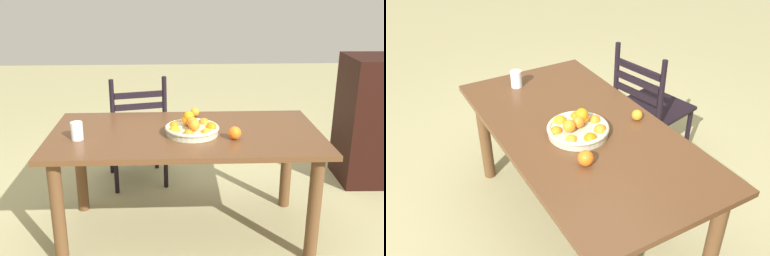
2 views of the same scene
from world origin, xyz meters
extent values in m
plane|color=tan|center=(0.00, 0.00, 0.00)|extent=(12.00, 12.00, 0.00)
cube|color=#57351E|center=(0.00, 0.00, 0.70)|extent=(1.70, 0.88, 0.03)
cylinder|color=brown|center=(-0.75, -0.34, 0.34)|extent=(0.08, 0.08, 0.69)
cylinder|color=brown|center=(0.75, -0.34, 0.34)|extent=(0.08, 0.08, 0.69)
cylinder|color=brown|center=(-0.75, 0.34, 0.34)|extent=(0.08, 0.08, 0.69)
cylinder|color=brown|center=(0.75, 0.34, 0.34)|extent=(0.08, 0.08, 0.69)
cube|color=black|center=(-0.38, 0.84, 0.43)|extent=(0.55, 0.55, 0.03)
cylinder|color=black|center=(-0.23, 1.08, 0.21)|extent=(0.04, 0.04, 0.42)
cylinder|color=black|center=(-0.62, 0.99, 0.21)|extent=(0.04, 0.04, 0.42)
cylinder|color=black|center=(-0.14, 0.69, 0.21)|extent=(0.04, 0.04, 0.42)
cylinder|color=black|center=(-0.53, 0.60, 0.21)|extent=(0.04, 0.04, 0.42)
cylinder|color=black|center=(-0.14, 0.69, 0.69)|extent=(0.04, 0.04, 0.48)
cylinder|color=black|center=(-0.53, 0.60, 0.69)|extent=(0.04, 0.04, 0.48)
cube|color=black|center=(-0.34, 0.64, 0.61)|extent=(0.36, 0.10, 0.04)
cube|color=black|center=(-0.34, 0.64, 0.71)|extent=(0.36, 0.10, 0.04)
cube|color=black|center=(-0.34, 0.64, 0.80)|extent=(0.36, 0.10, 0.04)
cylinder|color=beige|center=(0.04, -0.04, 0.74)|extent=(0.33, 0.33, 0.04)
torus|color=beige|center=(0.04, -0.04, 0.76)|extent=(0.34, 0.34, 0.02)
sphere|color=orange|center=(0.16, -0.04, 0.76)|extent=(0.07, 0.07, 0.07)
sphere|color=orange|center=(0.12, 0.05, 0.76)|extent=(0.07, 0.07, 0.07)
sphere|color=orange|center=(0.02, 0.08, 0.76)|extent=(0.07, 0.07, 0.07)
sphere|color=orange|center=(-0.07, 0.01, 0.76)|extent=(0.07, 0.07, 0.07)
sphere|color=orange|center=(-0.07, -0.09, 0.76)|extent=(0.07, 0.07, 0.07)
sphere|color=orange|center=(0.01, -0.16, 0.76)|extent=(0.07, 0.07, 0.07)
sphere|color=orange|center=(0.12, -0.13, 0.76)|extent=(0.06, 0.06, 0.06)
sphere|color=orange|center=(0.02, -0.01, 0.83)|extent=(0.07, 0.07, 0.07)
sphere|color=orange|center=(0.04, -0.04, 0.80)|extent=(0.07, 0.07, 0.07)
sphere|color=orange|center=(0.01, 0.00, 0.80)|extent=(0.07, 0.07, 0.07)
sphere|color=orange|center=(0.05, -0.10, 0.80)|extent=(0.07, 0.07, 0.07)
sphere|color=orange|center=(0.29, -0.14, 0.76)|extent=(0.08, 0.08, 0.08)
sphere|color=orange|center=(0.07, 0.33, 0.75)|extent=(0.06, 0.06, 0.06)
cylinder|color=silver|center=(-0.66, -0.11, 0.78)|extent=(0.07, 0.07, 0.11)
camera|label=1|loc=(-0.07, -2.68, 1.67)|focal=42.20mm
camera|label=2|loc=(1.71, -0.99, 1.99)|focal=39.71mm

